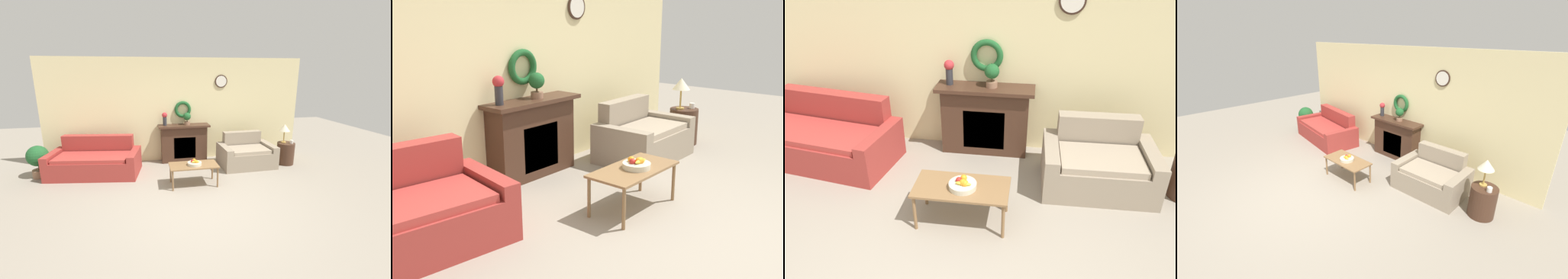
{
  "view_description": "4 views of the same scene",
  "coord_description": "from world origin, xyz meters",
  "views": [
    {
      "loc": [
        -0.92,
        -4.06,
        2.38
      ],
      "look_at": [
        0.18,
        1.42,
        0.89
      ],
      "focal_mm": 24.0,
      "sensor_mm": 36.0,
      "label": 1
    },
    {
      "loc": [
        -3.71,
        -1.52,
        2.03
      ],
      "look_at": [
        -0.26,
        1.38,
        0.77
      ],
      "focal_mm": 42.0,
      "sensor_mm": 36.0,
      "label": 2
    },
    {
      "loc": [
        0.73,
        -2.22,
        2.84
      ],
      "look_at": [
        0.16,
        1.69,
        0.67
      ],
      "focal_mm": 35.0,
      "sensor_mm": 36.0,
      "label": 3
    },
    {
      "loc": [
        3.95,
        -2.15,
        2.98
      ],
      "look_at": [
        0.32,
        1.52,
        0.85
      ],
      "focal_mm": 24.0,
      "sensor_mm": 36.0,
      "label": 4
    }
  ],
  "objects": [
    {
      "name": "vase_on_mantel_left",
      "position": [
        -0.4,
        2.6,
        1.19
      ],
      "size": [
        0.14,
        0.14,
        0.34
      ],
      "color": "#2D2D33",
      "rests_on": "fireplace"
    },
    {
      "name": "fireplace",
      "position": [
        0.1,
        2.59,
        0.5
      ],
      "size": [
        1.34,
        0.41,
        0.99
      ],
      "color": "#42281C",
      "rests_on": "ground_plane"
    },
    {
      "name": "loveseat_right",
      "position": [
        1.6,
        1.92,
        0.29
      ],
      "size": [
        1.36,
        0.93,
        0.83
      ],
      "rotation": [
        0.0,
        0.0,
        0.02
      ],
      "color": "gray",
      "rests_on": "ground_plane"
    },
    {
      "name": "ground_plane",
      "position": [
        0.0,
        0.0,
        0.0
      ],
      "size": [
        16.0,
        16.0,
        0.0
      ],
      "primitive_type": "plane",
      "color": "gray"
    },
    {
      "name": "mug",
      "position": [
        2.76,
        1.77,
        0.6
      ],
      "size": [
        0.08,
        0.08,
        0.08
      ],
      "color": "silver",
      "rests_on": "side_table_by_loveseat"
    },
    {
      "name": "fruit_bowl",
      "position": [
        0.08,
        1.0,
        0.5
      ],
      "size": [
        0.3,
        0.3,
        0.12
      ],
      "color": "beige",
      "rests_on": "coffee_table"
    },
    {
      "name": "coffee_table",
      "position": [
        0.06,
        1.02,
        0.41
      ],
      "size": [
        1.02,
        0.51,
        0.45
      ],
      "color": "olive",
      "rests_on": "ground_plane"
    },
    {
      "name": "potted_plant_floor_by_couch",
      "position": [
        -3.32,
        2.12,
        0.45
      ],
      "size": [
        0.47,
        0.47,
        0.74
      ],
      "color": "#8E664C",
      "rests_on": "ground_plane"
    },
    {
      "name": "potted_plant_on_mantel",
      "position": [
        0.18,
        2.58,
        1.18
      ],
      "size": [
        0.2,
        0.2,
        0.32
      ],
      "color": "#8E664C",
      "rests_on": "fireplace"
    },
    {
      "name": "side_table_by_loveseat",
      "position": [
        2.66,
        1.85,
        0.28
      ],
      "size": [
        0.45,
        0.45,
        0.56
      ],
      "color": "#42281C",
      "rests_on": "ground_plane"
    },
    {
      "name": "table_lamp",
      "position": [
        2.6,
        1.89,
        0.94
      ],
      "size": [
        0.27,
        0.27,
        0.48
      ],
      "color": "#B28E42",
      "rests_on": "side_table_by_loveseat"
    },
    {
      "name": "wall_back",
      "position": [
        0.0,
        2.8,
        1.35
      ],
      "size": [
        6.8,
        0.15,
        2.7
      ],
      "color": "beige",
      "rests_on": "ground_plane"
    },
    {
      "name": "couch_left",
      "position": [
        -2.09,
        2.07,
        0.3
      ],
      "size": [
        2.13,
        1.27,
        0.86
      ],
      "rotation": [
        0.0,
        0.0,
        -0.15
      ],
      "color": "#9E332D",
      "rests_on": "ground_plane"
    }
  ]
}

